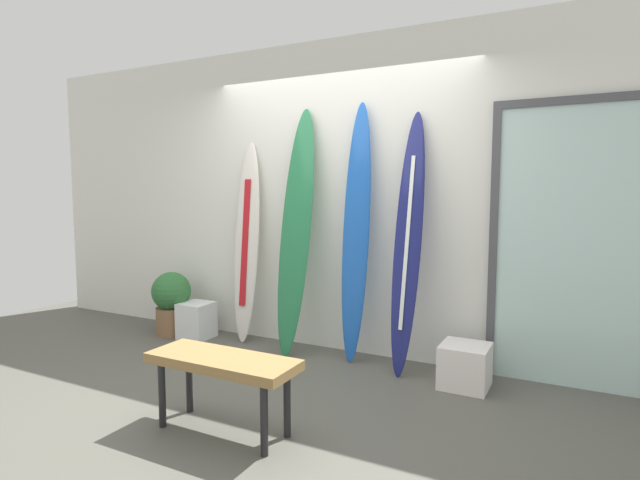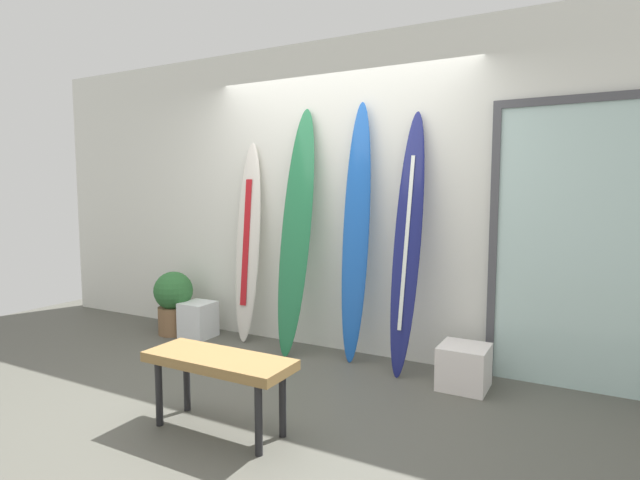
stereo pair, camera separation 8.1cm
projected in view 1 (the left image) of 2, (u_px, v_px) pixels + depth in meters
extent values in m
cube|color=#505047|center=(265.00, 398.00, 3.63)|extent=(8.00, 8.00, 0.04)
cube|color=silver|center=(342.00, 197.00, 4.64)|extent=(7.20, 0.20, 2.80)
ellipsoid|color=silver|center=(247.00, 243.00, 4.88)|extent=(0.28, 0.28, 1.92)
cube|color=red|center=(245.00, 242.00, 4.85)|extent=(0.07, 0.15, 1.21)
cone|color=black|center=(245.00, 324.00, 4.91)|extent=(0.07, 0.08, 0.11)
ellipsoid|color=#237244|center=(296.00, 231.00, 4.51)|extent=(0.30, 0.45, 2.20)
ellipsoid|color=blue|center=(356.00, 232.00, 4.30)|extent=(0.24, 0.30, 2.22)
cone|color=black|center=(353.00, 338.00, 4.34)|extent=(0.07, 0.08, 0.11)
ellipsoid|color=navy|center=(408.00, 242.00, 4.03)|extent=(0.23, 0.46, 2.11)
cube|color=silver|center=(407.00, 242.00, 4.01)|extent=(0.03, 0.27, 1.37)
cube|color=silver|center=(465.00, 366.00, 3.77)|extent=(0.35, 0.35, 0.32)
cube|color=silver|center=(197.00, 320.00, 5.03)|extent=(0.30, 0.30, 0.35)
cube|color=silver|center=(570.00, 249.00, 3.70)|extent=(1.02, 0.02, 2.07)
cube|color=#47474C|center=(493.00, 245.00, 3.95)|extent=(0.06, 0.06, 2.07)
cube|color=#47474C|center=(578.00, 100.00, 3.59)|extent=(1.14, 0.06, 0.06)
cylinder|color=brown|center=(172.00, 321.00, 5.15)|extent=(0.32, 0.32, 0.28)
sphere|color=#2E6833|center=(171.00, 291.00, 5.12)|extent=(0.39, 0.39, 0.39)
cube|color=olive|center=(223.00, 361.00, 3.04)|extent=(0.94, 0.35, 0.06)
cylinder|color=black|center=(162.00, 395.00, 3.13)|extent=(0.04, 0.04, 0.41)
cylinder|color=black|center=(264.00, 420.00, 2.78)|extent=(0.04, 0.04, 0.41)
cylinder|color=black|center=(189.00, 381.00, 3.34)|extent=(0.04, 0.04, 0.41)
cylinder|color=black|center=(287.00, 403.00, 3.00)|extent=(0.04, 0.04, 0.41)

